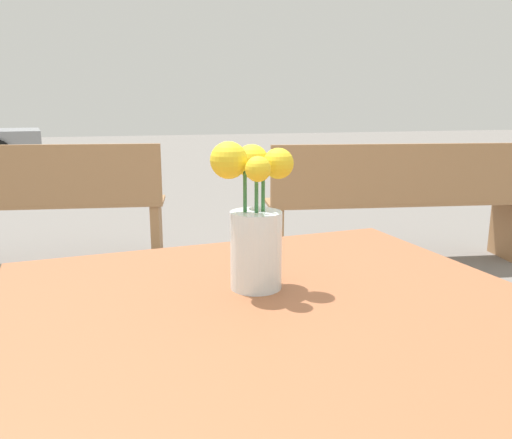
% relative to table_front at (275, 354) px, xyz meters
% --- Properties ---
extents(table_front, '(1.01, 0.91, 0.74)m').
position_rel_table_front_xyz_m(table_front, '(0.00, 0.00, 0.00)').
color(table_front, brown).
rests_on(table_front, ground_plane).
extents(flower_vase, '(0.16, 0.14, 0.28)m').
position_rel_table_front_xyz_m(flower_vase, '(-0.01, 0.10, 0.21)').
color(flower_vase, silver).
rests_on(flower_vase, table_front).
extents(bench_near, '(1.73, 0.66, 0.85)m').
position_rel_table_front_xyz_m(bench_near, '(-0.70, 2.81, -0.18)').
color(bench_near, '#9E7047').
rests_on(bench_near, ground_plane).
extents(bench_middle, '(1.87, 0.70, 0.85)m').
position_rel_table_front_xyz_m(bench_middle, '(1.69, 2.13, -0.17)').
color(bench_middle, '#9E7047').
rests_on(bench_middle, ground_plane).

